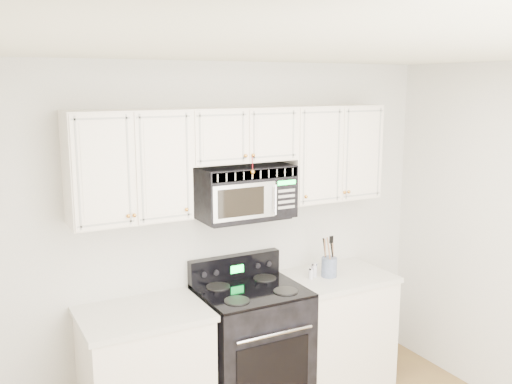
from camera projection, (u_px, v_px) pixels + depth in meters
room at (375, 310)px, 2.92m from camera, size 3.51×3.51×2.61m
base_cabinet_left at (145, 378)px, 3.96m from camera, size 0.86×0.65×0.92m
base_cabinet_right at (334, 332)px, 4.70m from camera, size 0.86×0.65×0.92m
range at (251, 345)px, 4.32m from camera, size 0.76×0.69×1.12m
upper_cabinets at (238, 154)px, 4.17m from camera, size 2.44×0.37×0.75m
microwave at (245, 192)px, 4.24m from camera, size 0.71×0.40×0.39m
utensil_crock at (329, 266)px, 4.54m from camera, size 0.12×0.12×0.33m
shaker_salt at (311, 273)px, 4.49m from camera, size 0.04×0.04×0.09m
shaker_pepper at (314, 270)px, 4.54m from camera, size 0.05×0.05×0.11m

